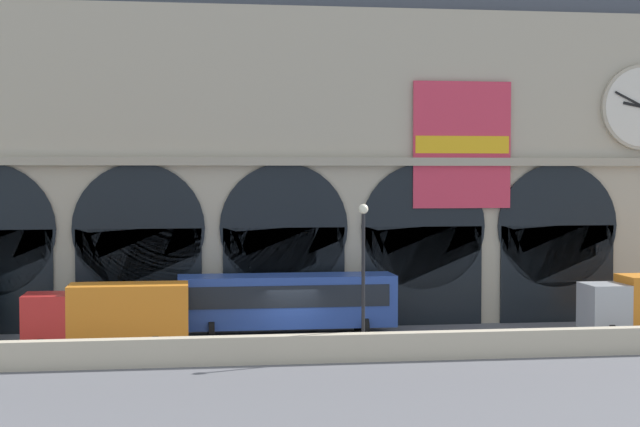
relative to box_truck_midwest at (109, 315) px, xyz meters
name	(u,v)px	position (x,y,z in m)	size (l,w,h in m)	color
ground_plane	(295,344)	(8.76, 0.66, -1.70)	(200.00, 200.00, 0.00)	slate
quay_parapet_wall	(307,349)	(8.76, -4.03, -1.09)	(90.00, 0.70, 1.22)	beige
station_building	(281,142)	(8.80, 7.84, 8.33)	(47.27, 4.79, 20.70)	#B2A891
box_truck_midwest	(109,315)	(0.00, 0.00, 0.00)	(7.50, 2.91, 3.12)	red
bus_center	(287,301)	(8.63, 3.09, 0.08)	(11.00, 3.25, 3.10)	#28479E
street_lamp_quayside	(363,260)	(11.41, -3.23, 2.71)	(0.44, 0.44, 6.90)	black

